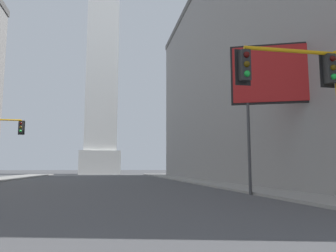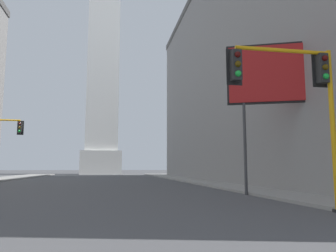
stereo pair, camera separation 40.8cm
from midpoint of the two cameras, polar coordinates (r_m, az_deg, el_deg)
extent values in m
cube|color=gray|center=(31.15, 9.91, -9.86)|extent=(5.00, 89.92, 0.15)
cube|color=gray|center=(41.71, 22.69, 8.60)|extent=(22.06, 57.62, 25.08)
cube|color=silver|center=(77.24, -11.40, -6.29)|extent=(9.02, 9.02, 5.26)
cube|color=white|center=(85.61, -10.77, 18.47)|extent=(7.21, 7.21, 66.48)
cylinder|color=orange|center=(33.71, -26.95, 0.95)|extent=(3.58, 0.14, 0.14)
cube|color=black|center=(33.15, -24.06, -0.25)|extent=(0.35, 0.35, 1.10)
cube|color=black|center=(33.33, -23.99, -0.29)|extent=(0.58, 0.04, 1.32)
sphere|color=#410907|center=(33.01, -24.10, 0.37)|extent=(0.22, 0.22, 0.22)
sphere|color=#483506|center=(32.97, -24.13, -0.21)|extent=(0.22, 0.22, 0.22)
sphere|color=green|center=(32.93, -24.16, -0.80)|extent=(0.22, 0.22, 0.22)
cylinder|color=orange|center=(13.38, 27.57, -0.48)|extent=(0.18, 0.18, 5.89)
cube|color=black|center=(13.63, 26.04, 8.96)|extent=(0.34, 0.34, 1.10)
cube|color=black|center=(13.77, 25.60, 8.77)|extent=(0.58, 0.03, 1.32)
sphere|color=#410907|center=(13.58, 26.44, 10.54)|extent=(0.22, 0.22, 0.22)
sphere|color=#483506|center=(13.48, 26.52, 9.16)|extent=(0.22, 0.22, 0.22)
sphere|color=green|center=(13.39, 26.60, 7.75)|extent=(0.22, 0.22, 0.22)
cylinder|color=orange|center=(12.98, 20.26, 12.24)|extent=(3.66, 0.14, 0.14)
sphere|color=orange|center=(13.97, 26.88, 11.19)|extent=(0.18, 0.18, 0.18)
cube|color=black|center=(11.97, 12.71, 10.23)|extent=(0.34, 0.34, 1.10)
cube|color=black|center=(12.13, 12.38, 9.99)|extent=(0.58, 0.03, 1.32)
sphere|color=#410907|center=(11.92, 13.02, 12.06)|extent=(0.22, 0.22, 0.22)
sphere|color=#483506|center=(11.81, 13.07, 10.49)|extent=(0.22, 0.22, 0.22)
sphere|color=green|center=(11.71, 13.12, 8.90)|extent=(0.22, 0.22, 0.22)
cylinder|color=#3F3F42|center=(19.66, 13.86, -3.75)|extent=(0.18, 0.18, 5.37)
cylinder|color=#3F3F42|center=(20.19, 25.00, -3.37)|extent=(0.18, 0.18, 5.37)
cube|color=red|center=(20.56, 18.98, 8.72)|extent=(5.26, 2.29, 3.40)
cube|color=black|center=(20.56, 18.98, 8.72)|extent=(5.44, 2.27, 3.64)
camera|label=1|loc=(0.20, -89.76, -0.03)|focal=35.00mm
camera|label=2|loc=(0.20, 90.24, 0.03)|focal=35.00mm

